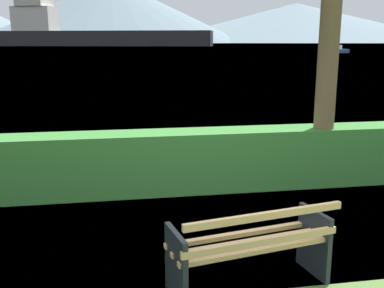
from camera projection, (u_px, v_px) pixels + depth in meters
The scene contains 7 objects.
ground_plane at pixel (247, 285), 4.40m from camera, with size 1400.00×1400.00×0.00m, color #4C6B33.
water_surface at pixel (114, 44), 302.06m from camera, with size 620.00×620.00×0.00m, color slate.
park_bench at pixel (251, 247), 4.26m from camera, with size 1.63×0.85×0.87m.
hedge_row at pixel (194, 161), 7.13m from camera, with size 14.00×0.63×0.95m, color #387A33.
cargo_ship_large at pixel (87, 33), 198.70m from camera, with size 95.53×41.30×20.10m.
sailboat_mid at pixel (335, 50), 89.81m from camera, with size 2.42×7.21×1.46m.
distant_hills at pixel (165, 17), 550.18m from camera, with size 758.08×402.72×69.25m.
Camera 1 is at (-1.21, -3.84, 2.32)m, focal length 42.30 mm.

